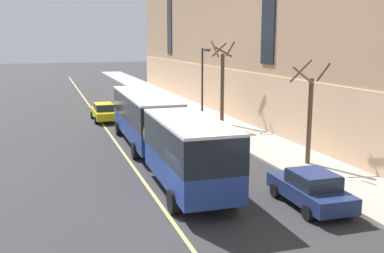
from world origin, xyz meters
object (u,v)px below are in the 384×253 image
Objects in this scene: parked_car_navy_1 at (311,189)px; taxi_cab at (104,112)px; parked_car_red_4 at (159,104)px; city_bus at (159,127)px; parked_car_silver_3 at (183,118)px; street_tree_mid_block at (309,113)px; street_lamp at (203,77)px; street_tree_far_uptown at (222,82)px.

parked_car_navy_1 is 24.29m from taxi_cab.
parked_car_navy_1 is at bearing -90.32° from parked_car_red_4.
parked_car_red_4 is at bearing 76.10° from city_bus.
parked_car_silver_3 is at bearing 89.78° from parked_car_navy_1.
city_bus is at bearing 155.01° from street_tree_mid_block.
taxi_cab is 0.82× the size of street_tree_mid_block.
street_lamp is (1.94, 19.05, 3.21)m from parked_car_navy_1.
street_tree_far_uptown reaches higher than city_bus.
street_tree_far_uptown is at bearing 79.66° from parked_car_navy_1.
parked_car_silver_3 is 0.76× the size of street_lamp.
parked_car_red_4 is 8.89m from street_lamp.
street_tree_mid_block reaches higher than city_bus.
street_tree_mid_block is 12.89m from street_tree_far_uptown.
street_tree_mid_block is (3.29, -13.06, 2.23)m from parked_car_silver_3.
street_tree_far_uptown is (0.00, 12.88, 0.60)m from street_tree_mid_block.
parked_car_red_4 is 9.70m from street_tree_far_uptown.
street_tree_far_uptown reaches higher than parked_car_red_4.
taxi_cab is 20.32m from street_tree_mid_block.
parked_car_silver_3 is 4.35m from street_tree_far_uptown.
parked_car_red_4 and taxi_cab have the same top height.
city_bus is 3.17× the size of street_lamp.
parked_car_silver_3 is at bearing 104.15° from street_tree_mid_block.
street_tree_mid_block is at bearing -81.53° from parked_car_red_4.
city_bus is at bearing -122.20° from street_lamp.
street_lamp is (6.24, 9.91, 1.96)m from city_bus.
parked_car_red_4 is 0.70× the size of street_tree_far_uptown.
taxi_cab is at bearing 103.56° from parked_car_navy_1.
city_bus is 2.91× the size of street_tree_far_uptown.
parked_car_red_4 is at bearing 89.46° from parked_car_silver_3.
city_bus is 11.87m from street_lamp.
street_tree_mid_block is 13.59m from street_lamp.
taxi_cab is 0.77× the size of street_lamp.
street_tree_mid_block is (3.36, 5.56, 2.24)m from parked_car_navy_1.
street_tree_far_uptown is at bearing -22.93° from street_lamp.
street_tree_far_uptown is at bearing -3.20° from parked_car_silver_3.
street_tree_far_uptown is at bearing -29.74° from taxi_cab.
street_lamp is (7.63, -4.57, 3.21)m from taxi_cab.
city_bus reaches higher than parked_car_red_4.
parked_car_navy_1 is 0.67× the size of street_tree_far_uptown.
parked_car_silver_3 is (4.37, 9.49, -1.24)m from city_bus.
city_bus is at bearing 115.22° from parked_car_navy_1.
parked_car_navy_1 is 18.96m from street_tree_far_uptown.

